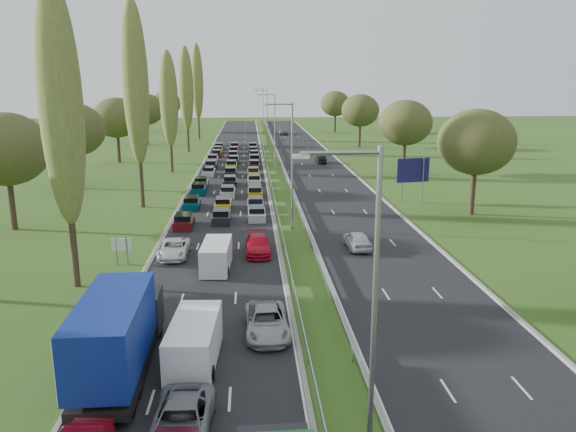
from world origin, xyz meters
name	(u,v)px	position (x,y,z in m)	size (l,w,h in m)	color
ground	(274,170)	(4.50, 80.00, 0.00)	(260.00, 260.00, 0.00)	#2C4E18
near_carriageway	(232,168)	(-2.25, 82.50, 0.00)	(10.50, 215.00, 0.04)	black
far_carriageway	(315,167)	(11.25, 82.50, 0.00)	(10.50, 215.00, 0.04)	black
central_reservation	(274,164)	(4.50, 82.50, 0.55)	(2.36, 215.00, 0.32)	gray
lamp_columns	(275,133)	(4.50, 78.00, 6.00)	(0.18, 140.18, 12.00)	gray
poplar_row	(157,92)	(-11.50, 68.17, 12.39)	(2.80, 127.80, 22.44)	#2D2116
woodland_left	(66,132)	(-22.00, 62.63, 7.68)	(8.00, 166.00, 11.10)	#2D2116
woodland_right	(422,127)	(24.00, 66.67, 7.68)	(8.00, 153.00, 11.10)	#2D2116
traffic_queue_fill	(231,170)	(-2.28, 77.40, 0.44)	(9.14, 67.52, 0.80)	#590F14
near_car_2	(174,248)	(-5.64, 35.29, 0.70)	(2.25, 4.88, 1.36)	silver
near_car_6	(181,422)	(-2.31, 11.32, 0.74)	(2.38, 5.17, 1.44)	slate
near_car_7	(215,258)	(-2.20, 32.29, 0.81)	(2.21, 5.44, 1.58)	#054555
near_car_8	(216,248)	(-2.21, 34.93, 0.81)	(1.86, 4.62, 1.57)	#CECC0D
near_car_9	(261,319)	(1.09, 21.05, 0.71)	(1.45, 4.16, 1.37)	black
near_car_10	(267,322)	(1.38, 20.56, 0.74)	(2.38, 5.16, 1.43)	#A1A7AA
near_car_11	(258,245)	(1.12, 35.67, 0.75)	(2.04, 5.01, 1.45)	#B70B20
far_car_0	(357,240)	(9.54, 36.53, 0.77)	(1.78, 4.41, 1.50)	silver
far_car_1	(321,159)	(12.78, 86.64, 0.69)	(1.43, 4.09, 1.35)	black
far_car_2	(283,132)	(9.39, 138.89, 0.70)	(2.25, 4.87, 1.35)	gray
blue_lorry	(118,333)	(-5.83, 16.54, 2.18)	(2.79, 10.03, 4.23)	black
white_van_front	(195,340)	(-2.35, 17.69, 1.16)	(2.21, 5.64, 2.27)	white
white_van_rear	(217,255)	(-2.05, 32.19, 1.06)	(2.01, 5.13, 2.06)	silver
info_sign	(122,247)	(-9.40, 33.59, 1.37)	(1.50, 0.16, 2.10)	gray
direction_sign	(413,172)	(19.40, 54.40, 3.57)	(3.96, 0.80, 5.20)	gray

